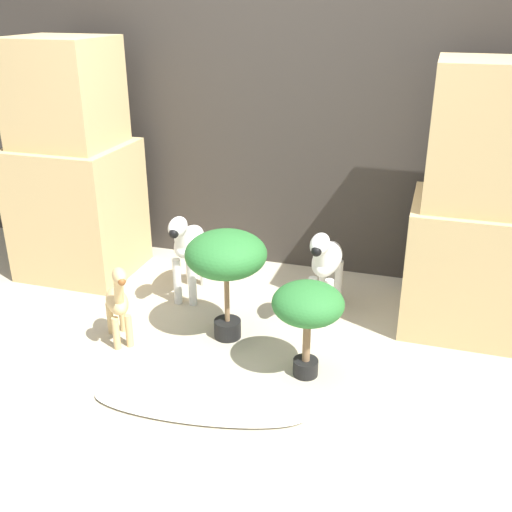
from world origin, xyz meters
The scene contains 10 objects.
ground_plane centered at (0.00, 0.00, 0.00)m, with size 14.00×14.00×0.00m, color #B2A88E.
wall_back centered at (0.00, 1.53, 1.10)m, with size 6.40×0.08×2.20m.
rock_pillar_left centered at (-1.30, 0.97, 0.72)m, with size 0.73×0.67×1.58m.
rock_pillar_right centered at (1.30, 0.97, 0.70)m, with size 0.73×0.67×1.52m.
zebra_right centered at (0.48, 0.78, 0.37)m, with size 0.18×0.53×0.61m.
zebra_left centered at (-0.41, 0.79, 0.37)m, with size 0.21×0.54×0.61m.
giraffe_figurine centered at (-0.56, 0.16, 0.26)m, with size 0.32×0.36×0.52m.
potted_palm_front centered at (-0.01, 0.40, 0.50)m, with size 0.45×0.45×0.64m.
potted_palm_back centered at (0.51, 0.16, 0.39)m, with size 0.36×0.36×0.52m.
surfboard centered at (0.06, -0.26, 0.02)m, with size 1.06×0.39×0.07m.
Camera 1 is at (1.03, -2.40, 1.82)m, focal length 42.00 mm.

